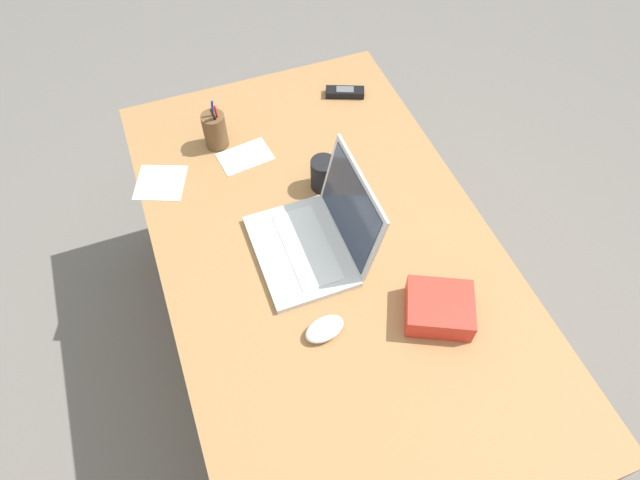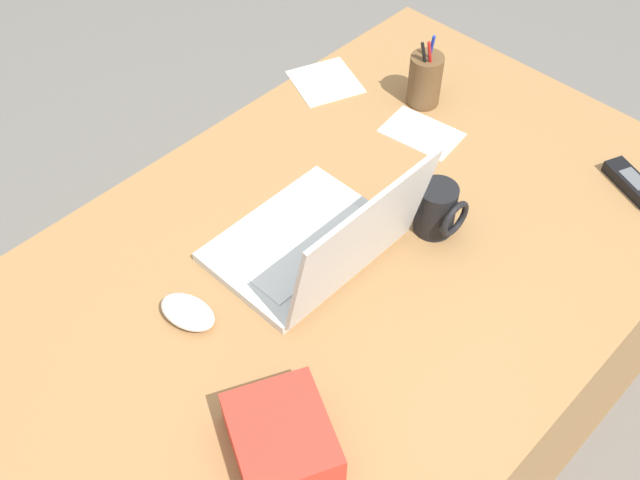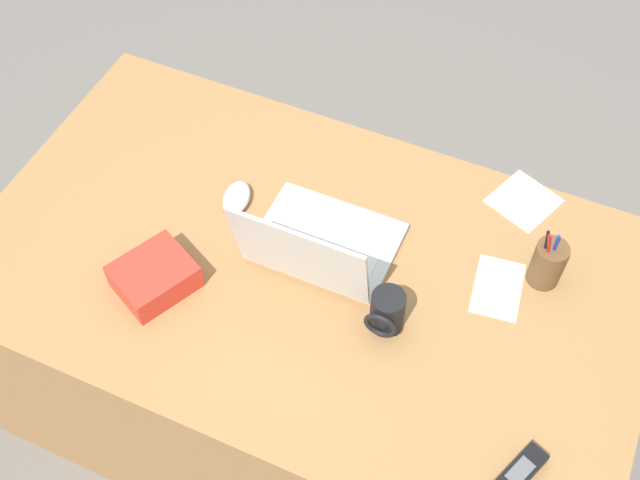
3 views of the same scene
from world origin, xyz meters
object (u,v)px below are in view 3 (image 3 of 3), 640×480
object	(u,v)px
coffee_mug_white	(387,312)
snack_bag	(154,277)
laptop	(318,246)
pen_holder	(548,263)
cordless_phone	(519,474)
computer_mouse	(236,198)

from	to	relation	value
coffee_mug_white	snack_bag	xyz separation A→B (m)	(0.51, 0.11, -0.02)
laptop	pen_holder	xyz separation A→B (m)	(-0.49, -0.16, 0.01)
laptop	cordless_phone	size ratio (longest dim) A/B	2.34
computer_mouse	coffee_mug_white	size ratio (longest dim) A/B	1.01
computer_mouse	snack_bag	distance (m)	0.29
computer_mouse	pen_holder	distance (m)	0.74
laptop	snack_bag	bearing A→B (deg)	35.28
cordless_phone	pen_holder	size ratio (longest dim) A/B	0.80
coffee_mug_white	snack_bag	world-z (taller)	coffee_mug_white
cordless_phone	pen_holder	distance (m)	0.48
computer_mouse	pen_holder	world-z (taller)	pen_holder
coffee_mug_white	snack_bag	size ratio (longest dim) A/B	0.63
cordless_phone	snack_bag	distance (m)	0.87
laptop	snack_bag	distance (m)	0.37
cordless_phone	coffee_mug_white	bearing A→B (deg)	-30.54
cordless_phone	snack_bag	world-z (taller)	snack_bag
laptop	snack_bag	world-z (taller)	laptop
coffee_mug_white	cordless_phone	bearing A→B (deg)	149.46
snack_bag	cordless_phone	bearing A→B (deg)	173.59
laptop	computer_mouse	world-z (taller)	laptop
coffee_mug_white	snack_bag	bearing A→B (deg)	12.58
computer_mouse	coffee_mug_white	xyz separation A→B (m)	(-0.45, 0.17, 0.03)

